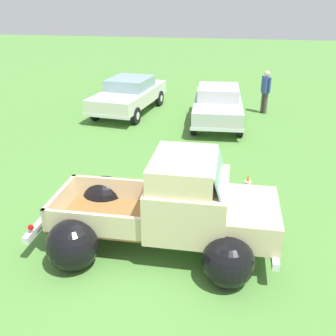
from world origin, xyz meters
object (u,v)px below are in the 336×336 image
(vintage_pickup_truck, at_px, (175,212))
(show_car_1, at_px, (218,104))
(show_car_0, at_px, (129,94))
(spectator_0, at_px, (266,89))
(lane_cone_0, at_px, (247,187))

(vintage_pickup_truck, relative_size, show_car_1, 1.09)
(show_car_1, bearing_deg, vintage_pickup_truck, -5.54)
(show_car_0, height_order, show_car_1, same)
(show_car_1, xyz_separation_m, spectator_0, (1.84, 1.84, 0.24))
(show_car_0, xyz_separation_m, show_car_1, (3.77, -0.97, -0.01))
(vintage_pickup_truck, xyz_separation_m, show_car_0, (-3.46, 9.09, 0.03))
(vintage_pickup_truck, relative_size, spectator_0, 2.62)
(vintage_pickup_truck, height_order, show_car_1, vintage_pickup_truck)
(vintage_pickup_truck, relative_size, lane_cone_0, 7.38)
(show_car_1, xyz_separation_m, lane_cone_0, (1.11, -5.86, -0.47))
(spectator_0, bearing_deg, vintage_pickup_truck, 39.15)
(show_car_0, distance_m, lane_cone_0, 8.41)
(vintage_pickup_truck, height_order, lane_cone_0, vintage_pickup_truck)
(show_car_0, bearing_deg, show_car_1, 82.69)
(show_car_1, bearing_deg, show_car_0, -107.80)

